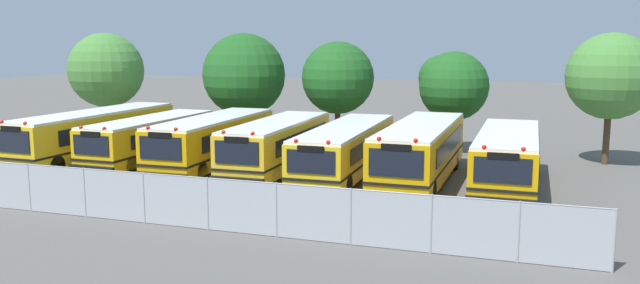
# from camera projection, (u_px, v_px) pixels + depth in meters

# --- Properties ---
(ground_plane) EXTENTS (160.00, 160.00, 0.00)m
(ground_plane) POSITION_uv_depth(u_px,v_px,m) (278.00, 172.00, 31.07)
(ground_plane) COLOR #595651
(school_bus_0) EXTENTS (2.78, 11.50, 2.76)m
(school_bus_0) POSITION_uv_depth(u_px,v_px,m) (95.00, 133.00, 34.12)
(school_bus_0) COLOR yellow
(school_bus_0) RESTS_ON ground_plane
(school_bus_1) EXTENTS (2.56, 9.46, 2.52)m
(school_bus_1) POSITION_uv_depth(u_px,v_px,m) (151.00, 138.00, 33.15)
(school_bus_1) COLOR yellow
(school_bus_1) RESTS_ON ground_plane
(school_bus_2) EXTENTS (2.71, 10.01, 2.70)m
(school_bus_2) POSITION_uv_depth(u_px,v_px,m) (213.00, 140.00, 31.88)
(school_bus_2) COLOR #EAA80C
(school_bus_2) RESTS_ON ground_plane
(school_bus_3) EXTENTS (2.69, 9.62, 2.65)m
(school_bus_3) POSITION_uv_depth(u_px,v_px,m) (277.00, 144.00, 30.79)
(school_bus_3) COLOR yellow
(school_bus_3) RESTS_ON ground_plane
(school_bus_4) EXTENTS (2.74, 11.01, 2.54)m
(school_bus_4) POSITION_uv_depth(u_px,v_px,m) (346.00, 149.00, 29.78)
(school_bus_4) COLOR yellow
(school_bus_4) RESTS_ON ground_plane
(school_bus_5) EXTENTS (2.63, 10.86, 2.80)m
(school_bus_5) POSITION_uv_depth(u_px,v_px,m) (421.00, 150.00, 28.53)
(school_bus_5) COLOR #EAA80C
(school_bus_5) RESTS_ON ground_plane
(school_bus_6) EXTENTS (2.60, 10.02, 2.59)m
(school_bus_6) POSITION_uv_depth(u_px,v_px,m) (508.00, 157.00, 27.48)
(school_bus_6) COLOR #EAA80C
(school_bus_6) RESTS_ON ground_plane
(tree_0) EXTENTS (4.91, 4.91, 6.94)m
(tree_0) POSITION_uv_depth(u_px,v_px,m) (107.00, 70.00, 41.75)
(tree_0) COLOR #4C3823
(tree_0) RESTS_ON ground_plane
(tree_1) EXTENTS (5.18, 5.18, 6.88)m
(tree_1) POSITION_uv_depth(u_px,v_px,m) (244.00, 75.00, 39.68)
(tree_1) COLOR #4C3823
(tree_1) RESTS_ON ground_plane
(tree_2) EXTENTS (4.33, 4.33, 6.37)m
(tree_2) POSITION_uv_depth(u_px,v_px,m) (336.00, 79.00, 37.71)
(tree_2) COLOR #4C3823
(tree_2) RESTS_ON ground_plane
(tree_3) EXTENTS (4.06, 3.98, 5.80)m
(tree_3) POSITION_uv_depth(u_px,v_px,m) (451.00, 84.00, 36.32)
(tree_3) COLOR #4C3823
(tree_3) RESTS_ON ground_plane
(tree_4) EXTENTS (4.45, 4.45, 6.81)m
(tree_4) POSITION_uv_depth(u_px,v_px,m) (610.00, 76.00, 32.31)
(tree_4) COLOR #4C3823
(tree_4) RESTS_ON ground_plane
(chainlink_fence) EXTENTS (27.62, 0.07, 1.82)m
(chainlink_fence) POSITION_uv_depth(u_px,v_px,m) (175.00, 200.00, 21.70)
(chainlink_fence) COLOR #9EA0A3
(chainlink_fence) RESTS_ON ground_plane
(traffic_cone) EXTENTS (0.44, 0.44, 0.58)m
(traffic_cone) POSITION_uv_depth(u_px,v_px,m) (39.00, 191.00, 25.74)
(traffic_cone) COLOR #EA5914
(traffic_cone) RESTS_ON ground_plane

